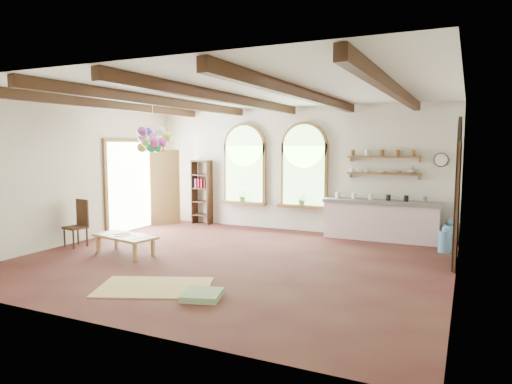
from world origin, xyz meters
The scene contains 27 objects.
floor centered at (0.00, 0.00, 0.00)m, with size 8.00×8.00×0.00m, color #4E2B20.
ceiling_beams centered at (0.00, 0.00, 3.10)m, with size 6.20×6.80×0.18m, color #3C2013, non-canonical shape.
window_left centered at (-1.40, 3.43, 1.63)m, with size 1.30×0.28×2.20m.
window_right centered at (0.30, 3.43, 1.63)m, with size 1.30×0.28×2.20m.
left_doorway centered at (-3.95, 1.80, 1.15)m, with size 0.10×1.90×2.50m, color brown.
right_doorway centered at (3.95, 1.50, 1.10)m, with size 0.10×1.30×2.40m, color black.
kitchen_counter centered at (2.30, 3.20, 0.48)m, with size 2.68×0.62×0.94m.
wall_shelf_lower centered at (2.30, 3.38, 1.55)m, with size 1.70×0.24×0.04m, color brown.
wall_shelf_upper centered at (2.30, 3.38, 1.95)m, with size 1.70×0.24×0.04m, color brown.
wall_clock centered at (3.55, 3.45, 1.90)m, with size 0.32×0.32×0.04m, color black.
bookshelf centered at (-2.70, 3.32, 0.90)m, with size 0.53×0.32×1.80m.
coffee_table centered at (-2.20, -0.47, 0.35)m, with size 1.48×0.90×0.39m.
side_chair centered at (-3.65, -0.37, 0.30)m, with size 0.47×0.47×1.04m.
floor_mat centered at (-0.29, -2.00, 0.01)m, with size 1.74×1.07×0.02m, color tan.
floor_cushion centered at (0.66, -2.11, 0.05)m, with size 0.54×0.54×0.09m, color gray.
water_jug_a centered at (3.75, 2.50, 0.24)m, with size 0.29×0.29×0.57m.
water_jug_b centered at (3.82, 3.20, 0.26)m, with size 0.31×0.31×0.61m.
balloon_cluster centered at (-2.48, 0.89, 2.33)m, with size 0.83×0.85×1.14m.
table_book centered at (-2.42, -0.40, 0.41)m, with size 0.18×0.26×0.02m, color olive.
tablet centered at (-2.24, -0.51, 0.40)m, with size 0.19×0.28×0.01m, color black.
potted_plant_left centered at (-1.40, 3.32, 0.85)m, with size 0.27×0.23×0.30m, color #598C4C.
potted_plant_right centered at (0.30, 3.32, 0.85)m, with size 0.27×0.23×0.30m, color #598C4C.
shelf_cup_a centered at (1.55, 3.38, 1.62)m, with size 0.12×0.10×0.10m, color white.
shelf_cup_b centered at (1.90, 3.38, 1.62)m, with size 0.10×0.10×0.09m, color beige.
shelf_bowl_a centered at (2.25, 3.38, 1.60)m, with size 0.22×0.22×0.05m, color beige.
shelf_bowl_b centered at (2.60, 3.38, 1.60)m, with size 0.20×0.20×0.06m, color #8C664C.
shelf_vase centered at (2.95, 3.38, 1.67)m, with size 0.18×0.18×0.19m, color slate.
Camera 1 is at (4.13, -7.65, 2.25)m, focal length 32.00 mm.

